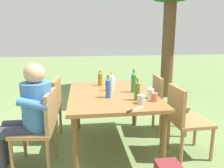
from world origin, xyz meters
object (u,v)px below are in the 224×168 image
bottle_olive (137,90)px  cup_terracotta (154,97)px  chair_far_left (165,101)px  cup_glass (112,80)px  bottle_clear (112,82)px  chair_near_right (41,125)px  chair_near_left (49,106)px  bottle_green (134,82)px  cup_white (150,93)px  bottle_amber (100,79)px  person_in_white_shirt (30,111)px  bottle_blue (108,87)px  table_knife (134,110)px  cup_steel (141,99)px  chair_far_right (185,117)px  dining_table (112,100)px

bottle_olive → cup_terracotta: 0.21m
chair_far_left → cup_glass: (-0.23, -0.76, 0.30)m
chair_far_left → bottle_clear: 0.92m
chair_near_right → chair_near_left: bearing=180.0°
bottle_green → cup_white: 0.34m
chair_near_left → cup_white: 1.42m
bottle_green → bottle_amber: bottle_green is taller
person_in_white_shirt → bottle_amber: bearing=133.0°
bottle_clear → bottle_blue: bearing=-15.0°
table_knife → cup_steel: bearing=147.8°
bottle_clear → cup_steel: (0.60, 0.24, -0.07)m
chair_far_right → bottle_olive: 0.70m
person_in_white_shirt → cup_terracotta: bearing=86.8°
bottle_clear → chair_far_left: bearing=103.9°
bottle_green → bottle_blue: 0.41m
chair_far_left → bottle_clear: size_ratio=3.29×
chair_far_right → bottle_clear: size_ratio=3.29×
chair_near_right → cup_steel: 1.14m
cup_steel → cup_terracotta: size_ratio=1.01×
chair_far_right → table_knife: chair_far_right is taller
cup_white → chair_far_right: bearing=83.7°
cup_glass → table_knife: 1.23m
cup_steel → cup_terracotta: bearing=111.5°
chair_far_left → cup_white: chair_far_left is taller
bottle_amber → cup_terracotta: bottle_amber is taller
cup_glass → chair_far_left: bearing=73.1°
chair_far_left → person_in_white_shirt: (0.66, -1.78, 0.17)m
chair_near_left → cup_terracotta: size_ratio=9.22×
person_in_white_shirt → table_knife: size_ratio=5.88×
cup_glass → bottle_amber: bearing=-60.3°
dining_table → person_in_white_shirt: person_in_white_shirt is taller
bottle_clear → chair_far_right: bearing=61.1°
chair_far_left → cup_white: (0.61, -0.42, 0.30)m
chair_far_right → chair_far_left: bearing=180.0°
table_knife → bottle_amber: bearing=-167.8°
bottle_blue → cup_steel: (0.28, 0.32, -0.08)m
chair_near_right → dining_table: bearing=111.8°
dining_table → cup_terracotta: 0.60m
chair_near_left → chair_far_left: bearing=90.4°
person_in_white_shirt → bottle_blue: 0.91m
dining_table → chair_near_right: bearing=-68.2°
cup_glass → table_knife: (1.23, 0.05, -0.05)m
bottle_clear → cup_glass: bottle_clear is taller
chair_far_left → bottle_amber: bottle_amber is taller
chair_near_left → bottle_green: 1.22m
chair_near_left → bottle_amber: bottle_amber is taller
bottle_amber → bottle_blue: size_ratio=0.82×
bottle_green → cup_terracotta: size_ratio=3.36×
chair_far_left → bottle_blue: 1.11m
bottle_olive → dining_table: bearing=-143.8°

